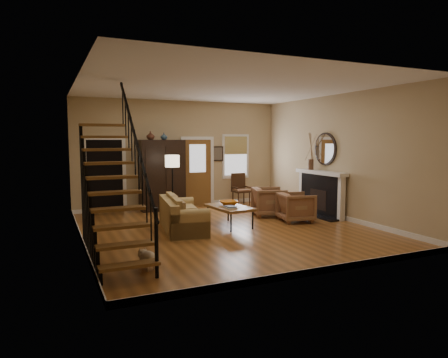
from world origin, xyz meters
name	(u,v)px	position (x,y,z in m)	size (l,w,h in m)	color
room	(186,162)	(-0.41, 1.76, 1.51)	(7.00, 7.33, 3.30)	#945925
staircase	(113,169)	(-2.78, -1.30, 1.60)	(0.94, 2.80, 3.20)	brown
fireplace	(322,189)	(3.13, 0.50, 0.74)	(0.33, 1.95, 2.30)	black
armoire	(162,175)	(-0.70, 3.15, 1.05)	(1.30, 0.60, 2.10)	black
vase_a	(150,136)	(-1.05, 3.05, 2.22)	(0.24, 0.24, 0.25)	#4C2619
vase_b	(164,136)	(-0.65, 3.05, 2.21)	(0.20, 0.20, 0.21)	#334C60
sofa	(183,215)	(-0.99, 0.32, 0.37)	(0.85, 1.96, 0.73)	#AB8A4E
coffee_table	(230,216)	(0.19, 0.27, 0.25)	(0.75, 1.29, 0.49)	brown
bowl	(229,203)	(0.24, 0.42, 0.55)	(0.44, 0.44, 0.11)	#C46917
books	(230,207)	(0.07, -0.03, 0.52)	(0.24, 0.32, 0.06)	beige
armchair_left	(296,207)	(1.98, 0.06, 0.38)	(0.80, 0.83, 0.75)	brown
armchair_right	(269,202)	(1.74, 1.01, 0.40)	(0.84, 0.87, 0.79)	brown
floor_lamp	(173,186)	(-0.73, 1.96, 0.85)	(0.39, 0.39, 1.69)	black
side_chair	(241,189)	(1.85, 2.95, 0.51)	(0.54, 0.54, 1.02)	#3B2312
dog	(148,260)	(-2.40, -2.14, 0.16)	(0.25, 0.43, 0.31)	#C6AE87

